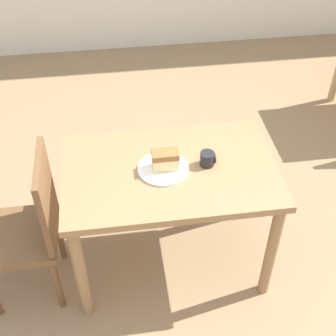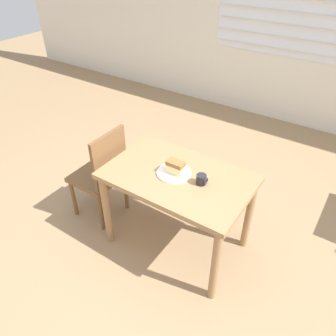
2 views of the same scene
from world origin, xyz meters
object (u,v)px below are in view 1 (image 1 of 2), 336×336
plate (163,169)px  dining_table_near (170,185)px  chair_near_window (30,226)px  cake_slice (165,160)px  coffee_mug (208,159)px

plate → dining_table_near: bearing=-0.7°
chair_near_window → plate: chair_near_window is taller
dining_table_near → chair_near_window: chair_near_window is taller
plate → cake_slice: 0.06m
plate → coffee_mug: 0.23m
cake_slice → dining_table_near: bearing=-4.2°
cake_slice → coffee_mug: cake_slice is taller
plate → chair_near_window: bearing=-174.5°
coffee_mug → chair_near_window: bearing=-175.5°
dining_table_near → chair_near_window: bearing=-174.8°
chair_near_window → cake_slice: (0.70, 0.07, 0.30)m
chair_near_window → cake_slice: 0.77m
plate → cake_slice: size_ratio=1.95×
coffee_mug → plate: bearing=-178.5°
plate → coffee_mug: coffee_mug is taller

